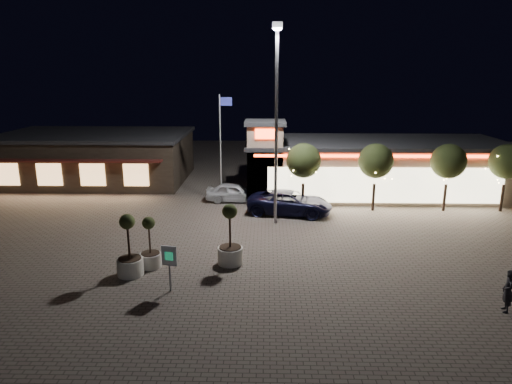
{
  "coord_description": "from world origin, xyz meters",
  "views": [
    {
      "loc": [
        1.42,
        -20.31,
        9.51
      ],
      "look_at": [
        0.79,
        6.0,
        2.6
      ],
      "focal_mm": 32.0,
      "sensor_mm": 36.0,
      "label": 1
    }
  ],
  "objects_px": {
    "pedestrian": "(508,291)",
    "planter_mid": "(130,257)",
    "planter_left": "(150,252)",
    "valet_sign": "(169,260)",
    "white_sedan": "(234,192)",
    "pickup_truck": "(290,203)"
  },
  "relations": [
    {
      "from": "pedestrian",
      "to": "planter_mid",
      "type": "relative_size",
      "value": 0.59
    },
    {
      "from": "planter_left",
      "to": "valet_sign",
      "type": "height_order",
      "value": "planter_left"
    },
    {
      "from": "planter_mid",
      "to": "valet_sign",
      "type": "bearing_deg",
      "value": -35.32
    },
    {
      "from": "pedestrian",
      "to": "planter_mid",
      "type": "bearing_deg",
      "value": -89.96
    },
    {
      "from": "white_sedan",
      "to": "valet_sign",
      "type": "relative_size",
      "value": 1.95
    },
    {
      "from": "white_sedan",
      "to": "planter_mid",
      "type": "bearing_deg",
      "value": 166.09
    },
    {
      "from": "planter_mid",
      "to": "planter_left",
      "type": "bearing_deg",
      "value": 52.18
    },
    {
      "from": "valet_sign",
      "to": "pickup_truck",
      "type": "bearing_deg",
      "value": 63.26
    },
    {
      "from": "pickup_truck",
      "to": "pedestrian",
      "type": "height_order",
      "value": "pedestrian"
    },
    {
      "from": "pedestrian",
      "to": "planter_left",
      "type": "relative_size",
      "value": 0.69
    },
    {
      "from": "pedestrian",
      "to": "planter_left",
      "type": "xyz_separation_m",
      "value": [
        -15.66,
        4.06,
        -0.09
      ]
    },
    {
      "from": "planter_mid",
      "to": "pickup_truck",
      "type": "bearing_deg",
      "value": 50.99
    },
    {
      "from": "white_sedan",
      "to": "pedestrian",
      "type": "xyz_separation_m",
      "value": [
        12.33,
        -16.23,
        0.2
      ]
    },
    {
      "from": "planter_mid",
      "to": "pedestrian",
      "type": "bearing_deg",
      "value": -10.69
    },
    {
      "from": "pedestrian",
      "to": "planter_mid",
      "type": "xyz_separation_m",
      "value": [
        -16.41,
        3.1,
        0.04
      ]
    },
    {
      "from": "pedestrian",
      "to": "planter_mid",
      "type": "height_order",
      "value": "planter_mid"
    },
    {
      "from": "white_sedan",
      "to": "pedestrian",
      "type": "bearing_deg",
      "value": -139.44
    },
    {
      "from": "planter_left",
      "to": "planter_mid",
      "type": "distance_m",
      "value": 1.23
    },
    {
      "from": "white_sedan",
      "to": "planter_mid",
      "type": "xyz_separation_m",
      "value": [
        -4.08,
        -13.13,
        0.24
      ]
    },
    {
      "from": "white_sedan",
      "to": "valet_sign",
      "type": "xyz_separation_m",
      "value": [
        -1.8,
        -14.75,
        0.79
      ]
    },
    {
      "from": "planter_left",
      "to": "planter_mid",
      "type": "relative_size",
      "value": 0.86
    },
    {
      "from": "white_sedan",
      "to": "pedestrian",
      "type": "relative_size",
      "value": 2.3
    }
  ]
}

